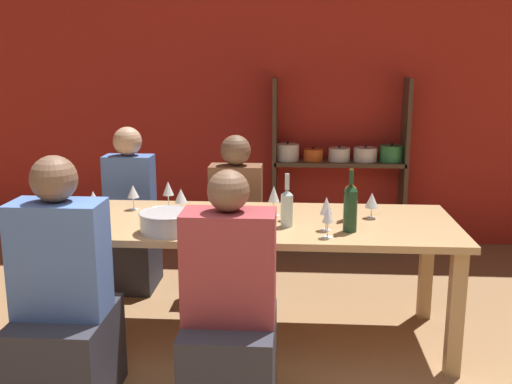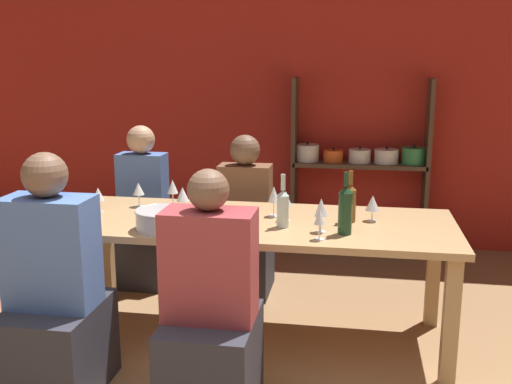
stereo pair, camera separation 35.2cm
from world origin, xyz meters
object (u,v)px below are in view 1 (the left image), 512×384
at_px(wine_bottle_green, 287,207).
at_px(wine_glass_white_a, 181,197).
at_px(wine_bottle_amber, 350,207).
at_px(wine_glass_empty_d, 288,198).
at_px(wine_glass_empty_b, 93,198).
at_px(wine_glass_empty_c, 328,216).
at_px(dining_table, 255,234).
at_px(person_near_b, 64,317).
at_px(wine_glass_red_c, 133,192).
at_px(wine_glass_red_a, 168,189).
at_px(mixing_bowl, 167,221).
at_px(person_near_a, 230,331).
at_px(wine_glass_white_b, 274,195).
at_px(person_far_a, 132,228).
at_px(shelf_unit, 338,183).
at_px(wine_glass_empty_a, 326,206).
at_px(wine_glass_red_b, 372,201).
at_px(wine_bottle_dark, 350,200).
at_px(person_far_b, 236,235).

height_order(wine_bottle_green, wine_glass_white_a, wine_bottle_green).
height_order(wine_bottle_amber, wine_glass_empty_d, wine_bottle_amber).
xyz_separation_m(wine_glass_empty_b, wine_glass_empty_c, (1.40, -0.36, 0.01)).
xyz_separation_m(dining_table, person_near_b, (-0.89, -0.77, -0.21)).
distance_m(wine_glass_red_c, person_near_b, 1.07).
relative_size(wine_bottle_amber, wine_glass_red_a, 1.94).
distance_m(mixing_bowl, wine_glass_empty_d, 0.73).
bearing_deg(person_near_a, wine_glass_red_c, 125.00).
bearing_deg(wine_glass_white_b, person_near_b, -138.52).
bearing_deg(person_far_a, wine_glass_red_c, 107.95).
xyz_separation_m(shelf_unit, person_far_a, (-1.61, -1.09, -0.14)).
xyz_separation_m(wine_glass_empty_a, wine_glass_red_b, (0.29, 0.28, -0.03)).
relative_size(wine_glass_red_b, person_near_b, 0.12).
bearing_deg(wine_glass_red_c, shelf_unit, 49.87).
bearing_deg(wine_glass_red_b, person_near_b, -151.31).
distance_m(wine_glass_empty_c, wine_glass_empty_d, 0.41).
height_order(wine_glass_red_b, wine_glass_red_c, wine_glass_red_c).
xyz_separation_m(mixing_bowl, wine_glass_red_a, (-0.11, 0.53, 0.06)).
bearing_deg(person_near_b, person_near_a, -4.34).
bearing_deg(person_near_b, wine_bottle_amber, 21.76).
bearing_deg(wine_glass_empty_c, wine_glass_red_a, 149.66).
xyz_separation_m(wine_bottle_amber, wine_glass_empty_d, (-0.35, 0.21, -0.01)).
bearing_deg(wine_bottle_amber, wine_glass_empty_a, 174.23).
relative_size(wine_glass_empty_c, wine_glass_red_c, 1.06).
bearing_deg(wine_glass_empty_b, person_near_b, -82.83).
relative_size(wine_bottle_dark, person_far_b, 0.26).
xyz_separation_m(wine_glass_empty_d, wine_glass_red_c, (-0.98, 0.19, -0.02)).
height_order(wine_glass_red_a, person_far_a, person_far_a).
height_order(wine_glass_white_b, wine_glass_red_c, wine_glass_white_b).
bearing_deg(person_far_a, wine_glass_red_a, 126.70).
distance_m(wine_glass_white_b, wine_glass_empty_d, 0.13).
bearing_deg(dining_table, person_near_a, -94.23).
height_order(wine_bottle_green, person_far_a, person_far_a).
xyz_separation_m(wine_glass_empty_a, wine_glass_red_c, (-1.20, 0.39, -0.02)).
height_order(wine_glass_red_a, wine_glass_empty_b, wine_glass_red_a).
bearing_deg(wine_glass_empty_d, dining_table, -176.13).
distance_m(wine_glass_red_a, wine_glass_empty_b, 0.47).
height_order(wine_glass_empty_b, person_far_b, person_far_b).
bearing_deg(person_far_a, wine_bottle_amber, 146.89).
height_order(shelf_unit, wine_bottle_green, shelf_unit).
height_order(shelf_unit, person_near_b, shelf_unit).
distance_m(dining_table, mixing_bowl, 0.57).
distance_m(wine_glass_empty_c, person_far_b, 1.32).
height_order(wine_glass_red_a, person_near_b, person_near_b).
distance_m(shelf_unit, person_far_a, 1.95).
bearing_deg(wine_glass_red_c, person_far_a, 107.95).
height_order(wine_bottle_green, wine_glass_empty_d, wine_bottle_green).
xyz_separation_m(shelf_unit, wine_bottle_dark, (-0.06, -1.83, 0.28)).
height_order(wine_glass_empty_c, wine_glass_white_b, wine_glass_white_b).
xyz_separation_m(wine_bottle_dark, wine_glass_empty_c, (-0.15, -0.39, 0.00)).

